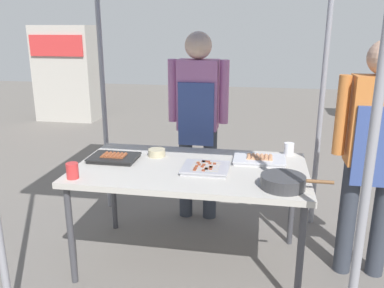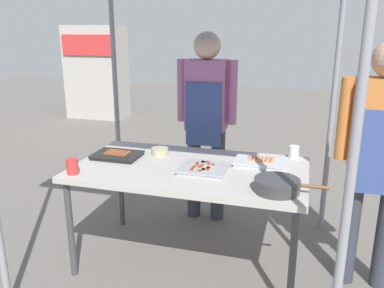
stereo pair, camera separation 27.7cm
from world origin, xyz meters
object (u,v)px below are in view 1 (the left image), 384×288
at_px(stall_table, 191,174).
at_px(tray_meat_skewers, 206,168).
at_px(tray_pork_links, 114,158).
at_px(drink_cup_by_wok, 289,149).
at_px(tray_grilled_sausages, 259,159).
at_px(drink_cup_near_edge, 72,171).
at_px(customer_nearby, 374,144).
at_px(vendor_woman, 198,112).
at_px(neighbor_stall_left, 66,73).
at_px(cooking_wok, 283,181).
at_px(condiment_bowl, 157,153).

relative_size(stall_table, tray_meat_skewers, 5.11).
relative_size(tray_pork_links, drink_cup_by_wok, 3.67).
bearing_deg(tray_grilled_sausages, stall_table, -158.46).
xyz_separation_m(drink_cup_near_edge, customer_nearby, (1.91, 0.43, 0.16)).
bearing_deg(tray_meat_skewers, tray_pork_links, 171.50).
height_order(drink_cup_near_edge, drink_cup_by_wok, drink_cup_near_edge).
bearing_deg(customer_nearby, vendor_woman, 152.45).
bearing_deg(neighbor_stall_left, cooking_wok, -50.69).
bearing_deg(neighbor_stall_left, drink_cup_by_wok, -45.65).
distance_m(tray_meat_skewers, drink_cup_by_wok, 0.73).
xyz_separation_m(stall_table, drink_cup_near_edge, (-0.71, -0.35, 0.10)).
distance_m(tray_pork_links, neighbor_stall_left, 4.91).
distance_m(stall_table, cooking_wok, 0.68).
xyz_separation_m(stall_table, tray_pork_links, (-0.58, 0.04, 0.07)).
height_order(stall_table, condiment_bowl, condiment_bowl).
bearing_deg(drink_cup_by_wok, vendor_woman, 155.42).
distance_m(stall_table, drink_cup_near_edge, 0.80).
distance_m(condiment_bowl, vendor_woman, 0.63).
bearing_deg(tray_pork_links, tray_grilled_sausages, 7.86).
bearing_deg(tray_pork_links, customer_nearby, 1.11).
relative_size(tray_grilled_sausages, condiment_bowl, 2.85).
bearing_deg(tray_grilled_sausages, vendor_woman, 134.38).
bearing_deg(drink_cup_by_wok, tray_meat_skewers, -141.47).
height_order(cooking_wok, condiment_bowl, cooking_wok).
relative_size(tray_grilled_sausages, drink_cup_near_edge, 3.61).
relative_size(cooking_wok, vendor_woman, 0.26).
distance_m(stall_table, tray_grilled_sausages, 0.51).
height_order(tray_grilled_sausages, tray_pork_links, tray_grilled_sausages).
xyz_separation_m(vendor_woman, neighbor_stall_left, (-3.02, 3.52, -0.12)).
xyz_separation_m(tray_grilled_sausages, neighbor_stall_left, (-3.56, 4.07, 0.09)).
bearing_deg(vendor_woman, neighbor_stall_left, -49.35).
distance_m(drink_cup_by_wok, customer_nearby, 0.63).
relative_size(stall_table, condiment_bowl, 12.39).
height_order(tray_meat_skewers, condiment_bowl, condiment_bowl).
bearing_deg(tray_grilled_sausages, condiment_bowl, 179.79).
distance_m(tray_grilled_sausages, neighbor_stall_left, 5.41).
height_order(tray_grilled_sausages, condiment_bowl, condiment_bowl).
distance_m(customer_nearby, neighbor_stall_left, 6.00).
bearing_deg(drink_cup_by_wok, stall_table, -150.24).
relative_size(vendor_woman, customer_nearby, 1.02).
bearing_deg(stall_table, condiment_bowl, 147.40).
height_order(stall_table, neighbor_stall_left, neighbor_stall_left).
relative_size(tray_meat_skewers, drink_cup_by_wok, 3.36).
xyz_separation_m(drink_cup_near_edge, neighbor_stall_left, (-2.39, 4.61, 0.06)).
xyz_separation_m(tray_meat_skewers, customer_nearby, (1.08, 0.14, 0.19)).
height_order(condiment_bowl, vendor_woman, vendor_woman).
xyz_separation_m(tray_meat_skewers, condiment_bowl, (-0.41, 0.25, 0.01)).
xyz_separation_m(tray_pork_links, vendor_woman, (0.51, 0.70, 0.21)).
bearing_deg(tray_meat_skewers, vendor_woman, 103.04).
height_order(tray_grilled_sausages, drink_cup_near_edge, drink_cup_near_edge).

